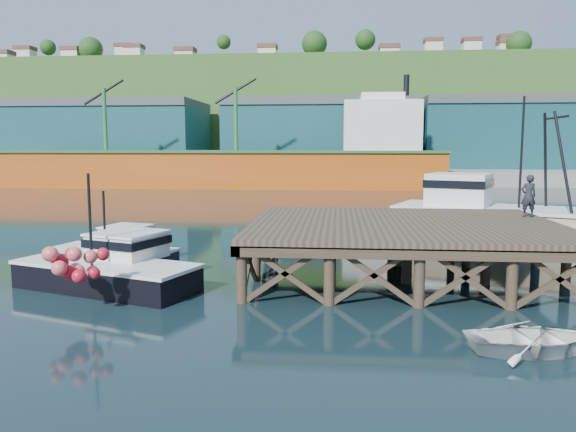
# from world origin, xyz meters

# --- Properties ---
(ground) EXTENTS (300.00, 300.00, 0.00)m
(ground) POSITION_xyz_m (0.00, 0.00, 0.00)
(ground) COLOR black
(ground) RESTS_ON ground
(wharf) EXTENTS (12.00, 10.00, 2.62)m
(wharf) POSITION_xyz_m (5.50, -0.19, 1.94)
(wharf) COLOR brown
(wharf) RESTS_ON ground
(far_quay) EXTENTS (160.00, 40.00, 2.00)m
(far_quay) POSITION_xyz_m (0.00, 70.00, 1.00)
(far_quay) COLOR gray
(far_quay) RESTS_ON ground
(warehouse_left) EXTENTS (32.00, 16.00, 9.00)m
(warehouse_left) POSITION_xyz_m (-35.00, 65.00, 6.50)
(warehouse_left) COLOR #195152
(warehouse_left) RESTS_ON far_quay
(warehouse_mid) EXTENTS (28.00, 16.00, 9.00)m
(warehouse_mid) POSITION_xyz_m (0.00, 65.00, 6.50)
(warehouse_mid) COLOR #195152
(warehouse_mid) RESTS_ON far_quay
(warehouse_right) EXTENTS (30.00, 16.00, 9.00)m
(warehouse_right) POSITION_xyz_m (30.00, 65.00, 6.50)
(warehouse_right) COLOR #195152
(warehouse_right) RESTS_ON far_quay
(cargo_ship) EXTENTS (55.50, 10.00, 13.75)m
(cargo_ship) POSITION_xyz_m (-8.46, 48.00, 3.31)
(cargo_ship) COLOR #C25112
(cargo_ship) RESTS_ON ground
(hillside) EXTENTS (220.00, 50.00, 22.00)m
(hillside) POSITION_xyz_m (0.00, 100.00, 11.00)
(hillside) COLOR #2D511E
(hillside) RESTS_ON ground
(boat_navy) EXTENTS (5.60, 3.59, 3.31)m
(boat_navy) POSITION_xyz_m (-6.40, 0.23, 0.67)
(boat_navy) COLOR black
(boat_navy) RESTS_ON ground
(boat_black) EXTENTS (7.22, 5.99, 4.19)m
(boat_black) POSITION_xyz_m (-5.22, -3.19, 0.77)
(boat_black) COLOR black
(boat_black) RESTS_ON ground
(trawler) EXTENTS (12.07, 8.20, 7.63)m
(trawler) POSITION_xyz_m (11.43, 7.30, 1.57)
(trawler) COLOR #D1BC87
(trawler) RESTS_ON ground
(dinghy) EXTENTS (3.57, 2.76, 0.68)m
(dinghy) POSITION_xyz_m (7.80, -8.46, 0.34)
(dinghy) COLOR white
(dinghy) RESTS_ON ground
(dockworker) EXTENTS (0.70, 0.50, 1.80)m
(dockworker) POSITION_xyz_m (10.90, 1.96, 3.02)
(dockworker) COLOR black
(dockworker) RESTS_ON wharf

